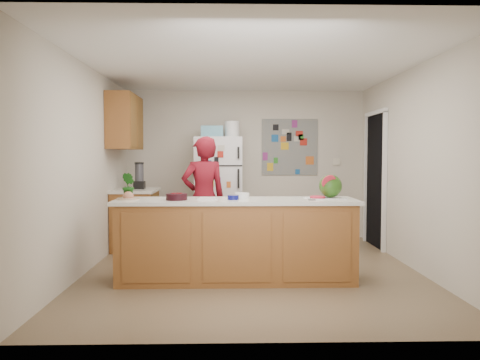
{
  "coord_description": "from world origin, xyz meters",
  "views": [
    {
      "loc": [
        -0.28,
        -5.68,
        1.41
      ],
      "look_at": [
        -0.14,
        0.2,
        1.1
      ],
      "focal_mm": 35.0,
      "sensor_mm": 36.0,
      "label": 1
    }
  ],
  "objects_px": {
    "refrigerator": "(219,190)",
    "person": "(204,198)",
    "cherry_bowl": "(177,197)",
    "watermelon": "(330,186)"
  },
  "relations": [
    {
      "from": "watermelon",
      "to": "cherry_bowl",
      "type": "relative_size",
      "value": 1.12
    },
    {
      "from": "person",
      "to": "cherry_bowl",
      "type": "bearing_deg",
      "value": 61.23
    },
    {
      "from": "refrigerator",
      "to": "cherry_bowl",
      "type": "xyz_separation_m",
      "value": [
        -0.4,
        -2.46,
        0.11
      ]
    },
    {
      "from": "refrigerator",
      "to": "watermelon",
      "type": "height_order",
      "value": "refrigerator"
    },
    {
      "from": "refrigerator",
      "to": "cherry_bowl",
      "type": "relative_size",
      "value": 7.36
    },
    {
      "from": "person",
      "to": "watermelon",
      "type": "distance_m",
      "value": 1.84
    },
    {
      "from": "refrigerator",
      "to": "cherry_bowl",
      "type": "bearing_deg",
      "value": -99.33
    },
    {
      "from": "refrigerator",
      "to": "person",
      "type": "bearing_deg",
      "value": -97.9
    },
    {
      "from": "person",
      "to": "cherry_bowl",
      "type": "distance_m",
      "value": 1.23
    },
    {
      "from": "watermelon",
      "to": "cherry_bowl",
      "type": "bearing_deg",
      "value": -175.36
    }
  ]
}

